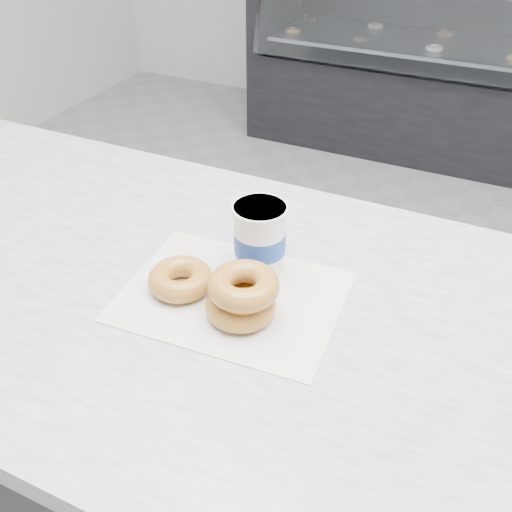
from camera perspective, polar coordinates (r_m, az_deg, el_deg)
The scene contains 7 objects.
ground at distance 1.92m, azimuth 8.87°, elevation -14.83°, with size 5.00×5.00×0.00m, color gray.
counter at distance 1.22m, azimuth 1.62°, elevation -21.57°, with size 3.06×0.76×0.90m.
display_case at distance 3.48m, azimuth 20.98°, elevation 17.35°, with size 2.40×0.74×1.25m.
wax_paper at distance 0.90m, azimuth -2.41°, elevation -4.01°, with size 0.34×0.26×0.00m, color silver.
donut_single at distance 0.91m, azimuth -7.55°, elevation -2.29°, with size 0.10×0.10×0.04m, color #C08134.
donut_stack at distance 0.84m, azimuth -1.39°, elevation -4.00°, with size 0.15×0.15×0.07m.
coffee_cup at distance 0.92m, azimuth 0.38°, elevation 1.83°, with size 0.09×0.09×0.12m.
Camera 1 is at (0.25, -1.20, 1.48)m, focal length 40.00 mm.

